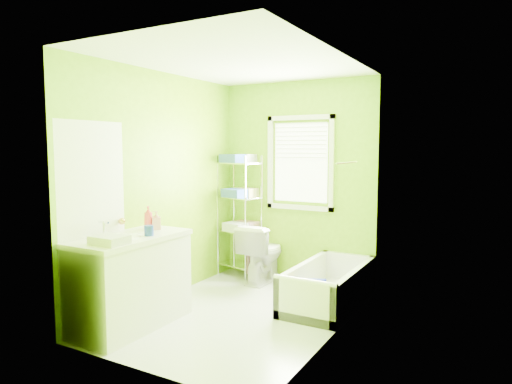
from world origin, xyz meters
The scene contains 9 objects.
ground centered at (0.00, 0.00, 0.00)m, with size 2.90×2.90×0.00m, color silver.
room_envelope centered at (0.00, 0.00, 1.55)m, with size 2.14×2.94×2.62m.
window centered at (0.05, 1.42, 1.61)m, with size 0.92×0.05×1.22m.
door centered at (-1.04, -1.00, 1.00)m, with size 0.09×0.80×2.00m.
right_wall_decor centered at (1.04, -0.02, 1.32)m, with size 0.04×1.48×1.17m.
bathtub centered at (0.71, 0.70, 0.15)m, with size 0.67×1.44×0.46m.
toilet centered at (-0.35, 1.13, 0.38)m, with size 0.43×0.75×0.77m, color white.
vanity centered at (-0.76, -0.82, 0.48)m, with size 0.61×1.20×1.14m.
wire_shelf_unit centered at (-0.74, 1.24, 1.01)m, with size 0.61×0.50×1.66m.
Camera 1 is at (2.43, -4.01, 1.75)m, focal length 32.00 mm.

